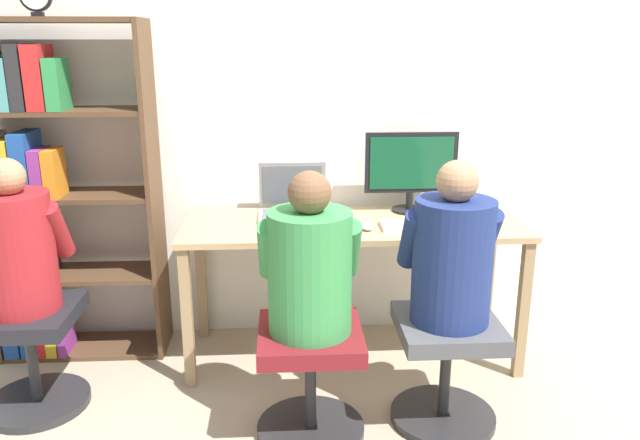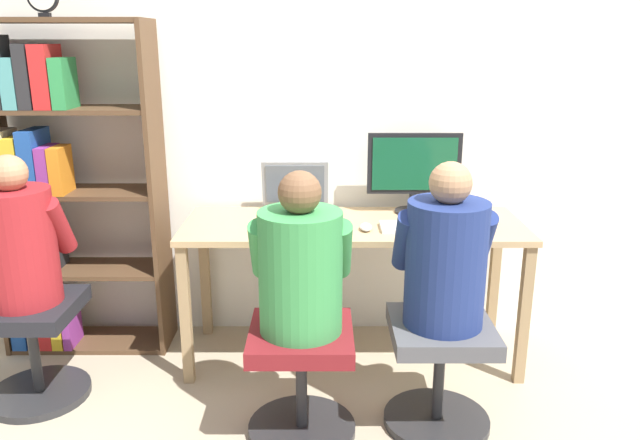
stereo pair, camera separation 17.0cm
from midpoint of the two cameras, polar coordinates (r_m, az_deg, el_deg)
The scene contains 14 objects.
ground_plane at distance 3.17m, azimuth 4.87°, elevation -14.85°, with size 14.00×14.00×0.00m, color tan.
wall_back at distance 3.40m, azimuth 4.49°, elevation 10.58°, with size 10.00×0.05×2.60m.
desk at distance 3.17m, azimuth 4.72°, elevation -1.72°, with size 1.71×0.61×0.74m.
desktop_monitor at distance 3.31m, azimuth 10.22°, elevation 4.44°, with size 0.49×0.19×0.43m.
laptop at distance 3.27m, azimuth -0.70°, elevation 1.41°, with size 0.36×0.31×0.27m.
keyboard at distance 3.08m, azimuth 11.08°, elevation -0.63°, with size 0.41×0.16×0.03m.
computer_mouse_by_keyboard at distance 3.03m, azimuth 5.99°, elevation -0.66°, with size 0.06×0.11×0.03m.
office_chair_left at distance 2.81m, azimuth 12.77°, elevation -12.89°, with size 0.46×0.46×0.49m.
office_chair_right at distance 2.69m, azimuth 0.29°, elevation -13.82°, with size 0.46×0.46×0.49m.
person_at_monitor at distance 2.61m, azimuth 13.42°, elevation -3.31°, with size 0.41×0.36×0.69m.
person_at_laptop at distance 2.49m, azimuth 0.31°, elevation -4.14°, with size 0.42×0.35×0.66m.
bookshelf at distance 3.48m, azimuth -21.90°, elevation 2.47°, with size 0.85×0.31×1.73m.
office_chair_side at distance 3.19m, azimuth -23.24°, elevation -10.19°, with size 0.46×0.46×0.49m.
person_near_shelf at distance 3.02m, azimuth -24.23°, elevation -1.74°, with size 0.39×0.35×0.68m.
Camera 2 is at (-0.17, -2.70, 1.64)m, focal length 35.00 mm.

